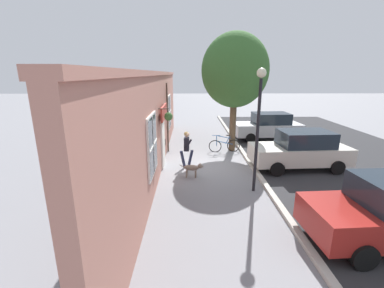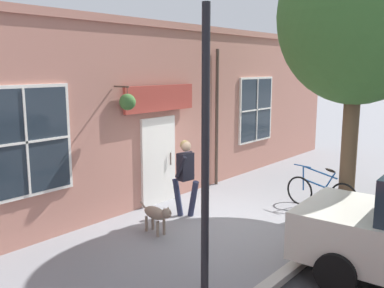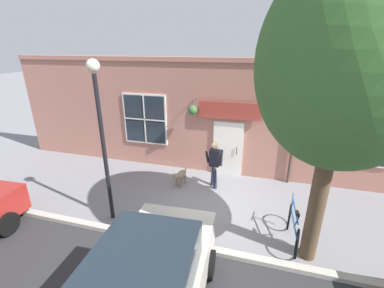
{
  "view_description": "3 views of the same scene",
  "coord_description": "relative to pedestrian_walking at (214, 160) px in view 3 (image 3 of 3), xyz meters",
  "views": [
    {
      "loc": [
        -0.96,
        -11.51,
        4.23
      ],
      "look_at": [
        -0.83,
        -1.16,
        1.38
      ],
      "focal_mm": 24.0,
      "sensor_mm": 36.0,
      "label": 1
    },
    {
      "loc": [
        4.9,
        -7.13,
        3.26
      ],
      "look_at": [
        -1.18,
        0.08,
        1.56
      ],
      "focal_mm": 40.0,
      "sensor_mm": 36.0,
      "label": 2
    },
    {
      "loc": [
        6.81,
        1.16,
        4.68
      ],
      "look_at": [
        -1.26,
        -1.13,
        1.46
      ],
      "focal_mm": 24.0,
      "sensor_mm": 36.0,
      "label": 3
    }
  ],
  "objects": [
    {
      "name": "leaning_bicycle",
      "position": [
        2.07,
        2.45,
        -0.65
      ],
      "size": [
        1.74,
        0.24,
        1.01
      ],
      "color": "black",
      "rests_on": "ground_plane"
    },
    {
      "name": "street_tree_by_curb",
      "position": [
        2.56,
        2.72,
        3.21
      ],
      "size": [
        3.54,
        3.19,
        6.33
      ],
      "color": "brown",
      "rests_on": "ground_plane"
    },
    {
      "name": "street_lamp",
      "position": [
        2.51,
        -2.48,
        1.89
      ],
      "size": [
        0.32,
        0.32,
        4.41
      ],
      "color": "black",
      "rests_on": "ground_plane"
    },
    {
      "name": "pedestrian_walking",
      "position": [
        0.0,
        0.0,
        0.0
      ],
      "size": [
        0.65,
        0.58,
        1.71
      ],
      "color": "#282D47",
      "rests_on": "ground_plane"
    },
    {
      "name": "dog_on_leash",
      "position": [
        0.26,
        -1.16,
        -0.62
      ],
      "size": [
        1.03,
        0.36,
        0.64
      ],
      "color": "#7F6B5B",
      "rests_on": "ground_plane"
    },
    {
      "name": "storefront_facade",
      "position": [
        -1.28,
        0.29,
        1.14
      ],
      "size": [
        0.95,
        18.0,
        4.32
      ],
      "color": "#B27566",
      "rests_on": "ground_plane"
    },
    {
      "name": "ground_plane",
      "position": [
        1.06,
        0.27,
        -1.03
      ],
      "size": [
        90.0,
        90.0,
        0.0
      ],
      "primitive_type": "plane",
      "color": "gray"
    }
  ]
}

